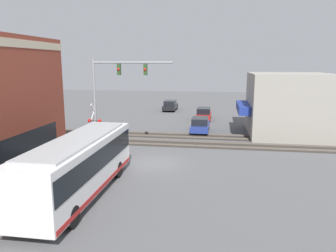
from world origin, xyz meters
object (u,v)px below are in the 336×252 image
object	(u,v)px
parked_car_red	(204,114)
pedestrian_at_crossing	(106,136)
city_bus	(79,164)
crossing_signal	(95,121)
parked_car_blue	(200,125)
parked_car_black	(170,106)

from	to	relation	value
parked_car_red	pedestrian_at_crossing	distance (m)	16.59
city_bus	pedestrian_at_crossing	xyz separation A→B (m)	(10.43, 2.29, -0.89)
crossing_signal	parked_car_red	size ratio (longest dim) A/B	0.85
city_bus	parked_car_red	distance (m)	25.72
parked_car_blue	parked_car_black	xyz separation A→B (m)	(14.99, 5.40, 0.01)
parked_car_blue	parked_car_black	bearing A→B (deg)	19.81
parked_car_black	pedestrian_at_crossing	distance (m)	22.30
city_bus	parked_car_black	xyz separation A→B (m)	(32.61, -0.00, -1.05)
city_bus	parked_car_black	distance (m)	32.62
parked_car_blue	parked_car_red	distance (m)	7.52
parked_car_blue	parked_car_red	xyz separation A→B (m)	(7.52, 0.00, 0.01)
parked_car_black	parked_car_blue	bearing A→B (deg)	-160.19
crossing_signal	parked_car_red	distance (m)	17.42
crossing_signal	parked_car_black	bearing A→B (deg)	-7.59
parked_car_blue	city_bus	bearing A→B (deg)	162.95
parked_car_black	pedestrian_at_crossing	bearing A→B (deg)	174.12
city_bus	crossing_signal	size ratio (longest dim) A/B	2.75
city_bus	parked_car_black	bearing A→B (deg)	-0.00
parked_car_red	pedestrian_at_crossing	bearing A→B (deg)	152.40
city_bus	parked_car_blue	size ratio (longest dim) A/B	2.40
pedestrian_at_crossing	city_bus	bearing A→B (deg)	-167.63
parked_car_black	pedestrian_at_crossing	size ratio (longest dim) A/B	2.70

